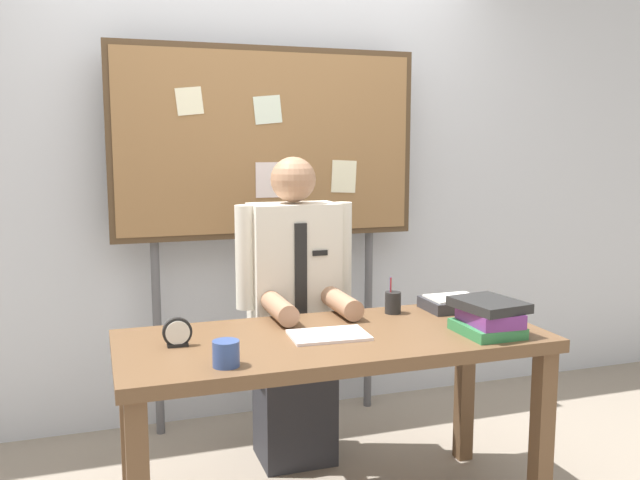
{
  "coord_description": "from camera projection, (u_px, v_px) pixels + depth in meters",
  "views": [
    {
      "loc": [
        -0.86,
        -2.4,
        1.49
      ],
      "look_at": [
        0.0,
        0.16,
        1.11
      ],
      "focal_mm": 37.93,
      "sensor_mm": 36.0,
      "label": 1
    }
  ],
  "objects": [
    {
      "name": "open_notebook",
      "position": [
        329.0,
        335.0,
        2.6
      ],
      "size": [
        0.31,
        0.21,
        0.01
      ],
      "primitive_type": "cube",
      "rotation": [
        0.0,
        0.0,
        -0.06
      ],
      "color": "silver",
      "rests_on": "desk"
    },
    {
      "name": "paper_tray",
      "position": [
        453.0,
        303.0,
        3.02
      ],
      "size": [
        0.26,
        0.2,
        0.06
      ],
      "color": "#333338",
      "rests_on": "desk"
    },
    {
      "name": "pen_holder",
      "position": [
        393.0,
        302.0,
        2.95
      ],
      "size": [
        0.07,
        0.07,
        0.16
      ],
      "color": "#262626",
      "rests_on": "desk"
    },
    {
      "name": "desk_clock",
      "position": [
        177.0,
        333.0,
        2.47
      ],
      "size": [
        0.11,
        0.04,
        0.11
      ],
      "color": "black",
      "rests_on": "desk"
    },
    {
      "name": "desk",
      "position": [
        333.0,
        359.0,
        2.64
      ],
      "size": [
        1.65,
        0.7,
        0.76
      ],
      "color": "brown",
      "rests_on": "ground_plane"
    },
    {
      "name": "coffee_mug",
      "position": [
        226.0,
        354.0,
        2.25
      ],
      "size": [
        0.09,
        0.09,
        0.09
      ],
      "primitive_type": "cylinder",
      "color": "#334C8C",
      "rests_on": "desk"
    },
    {
      "name": "bulletin_board",
      "position": [
        268.0,
        149.0,
        3.47
      ],
      "size": [
        1.59,
        0.09,
        1.98
      ],
      "color": "#4C3823",
      "rests_on": "ground_plane"
    },
    {
      "name": "back_wall",
      "position": [
        259.0,
        170.0,
        3.67
      ],
      "size": [
        6.4,
        0.08,
        2.7
      ],
      "primitive_type": "cube",
      "color": "silver",
      "rests_on": "ground_plane"
    },
    {
      "name": "book_stack",
      "position": [
        489.0,
        317.0,
        2.62
      ],
      "size": [
        0.25,
        0.29,
        0.13
      ],
      "color": "#337F47",
      "rests_on": "desk"
    },
    {
      "name": "person",
      "position": [
        295.0,
        323.0,
        3.14
      ],
      "size": [
        0.55,
        0.56,
        1.44
      ],
      "color": "#2D2D33",
      "rests_on": "ground_plane"
    }
  ]
}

